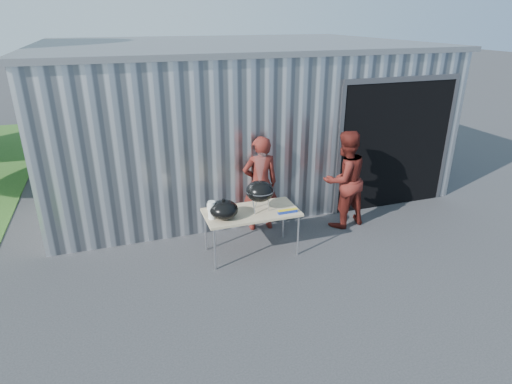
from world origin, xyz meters
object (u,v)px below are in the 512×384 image
object	(u,v)px
kettle_grill	(260,186)
folding_table	(251,213)
person_bystander	(344,180)
person_cook	(260,184)

from	to	relation	value
kettle_grill	folding_table	bearing A→B (deg)	168.27
person_bystander	folding_table	bearing A→B (deg)	3.29
kettle_grill	person_cook	xyz separation A→B (m)	(0.30, 0.82, -0.30)
folding_table	person_cook	xyz separation A→B (m)	(0.43, 0.80, 0.16)
person_bystander	kettle_grill	bearing A→B (deg)	5.04
kettle_grill	person_bystander	xyz separation A→B (m)	(1.78, 0.47, -0.27)
person_cook	person_bystander	size ratio (longest dim) A/B	0.97
folding_table	kettle_grill	world-z (taller)	kettle_grill
person_cook	kettle_grill	bearing A→B (deg)	73.24
folding_table	kettle_grill	distance (m)	0.48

